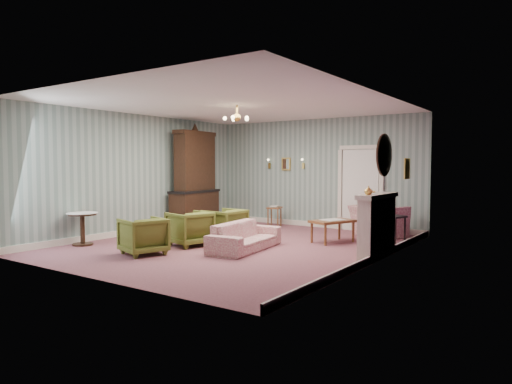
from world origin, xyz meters
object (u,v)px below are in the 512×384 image
Objects in this scene: wingback_chair at (378,216)px; pedestal_table at (83,229)px; fireplace at (377,226)px; coffee_table at (333,231)px; olive_chair_b at (190,227)px; side_table_black at (394,230)px; olive_chair_c at (225,223)px; sofa_chintz at (245,231)px; dresser at (195,176)px; olive_chair_a at (143,234)px.

wingback_chair is 6.60m from pedestal_table.
fireplace is 1.75m from coffee_table.
wingback_chair reaches higher than coffee_table.
olive_chair_b is at bearing 33.25° from pedestal_table.
side_table_black reaches higher than coffee_table.
side_table_black is at bearing 24.33° from coffee_table.
olive_chair_c reaches higher than coffee_table.
dresser is (-3.10, 1.96, 1.00)m from sofa_chintz.
coffee_table is 1.27m from side_table_black.
olive_chair_b is 0.29× the size of dresser.
olive_chair_b is at bearing 75.48° from wingback_chair.
olive_chair_c is at bearing -151.07° from side_table_black.
olive_chair_a is 0.28× the size of dresser.
coffee_table is at bearing 94.33° from wingback_chair.
sofa_chintz is 2.07m from coffee_table.
coffee_table is 1.58× the size of side_table_black.
sofa_chintz is at bearing 155.96° from olive_chair_a.
side_table_black is 0.88× the size of pedestal_table.
sofa_chintz is (0.96, -0.56, -0.03)m from olive_chair_c.
sofa_chintz reaches higher than coffee_table.
fireplace is 2.03× the size of pedestal_table.
pedestal_table reaches higher than coffee_table.
olive_chair_b is 0.87m from olive_chair_c.
wingback_chair reaches higher than olive_chair_a.
olive_chair_a is 2.05m from olive_chair_c.
wingback_chair reaches higher than sofa_chintz.
olive_chair_c is 1.14× the size of pedestal_table.
olive_chair_c is 3.63m from wingback_chair.
fireplace is (5.51, -1.23, -0.78)m from dresser.
pedestal_table is (-2.14, -2.06, -0.05)m from olive_chair_c.
olive_chair_c is 0.71× the size of wingback_chair.
olive_chair_a is 0.79× the size of coffee_table.
olive_chair_c is at bearing -171.96° from olive_chair_a.
olive_chair_c is (0.33, 2.03, 0.01)m from olive_chair_a.
olive_chair_b is 3.08m from dresser.
side_table_black is (0.65, -0.88, -0.18)m from wingback_chair.
olive_chair_b is 1.30× the size of side_table_black.
dresser is 3.61m from pedestal_table.
olive_chair_c is 0.42× the size of sofa_chintz.
olive_chair_c reaches higher than pedestal_table.
dresser is 5.70m from fireplace.
olive_chair_c is at bearing 52.47° from sofa_chintz.
sofa_chintz is 3.19m from side_table_black.
olive_chair_a is 0.69× the size of wingback_chair.
coffee_table is at bearing 142.62° from fireplace.
fireplace is 1.45× the size of coffee_table.
olive_chair_b is 2.25m from pedestal_table.
olive_chair_b is 3.06m from coffee_table.
sofa_chintz is 3.07× the size of side_table_black.
sofa_chintz is at bearing -133.67° from side_table_black.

